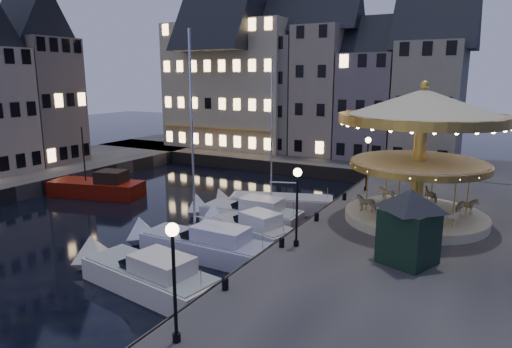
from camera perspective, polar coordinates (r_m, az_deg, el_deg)
The scene contains 29 objects.
ground at distance 27.47m, azimuth -9.98°, elevation -9.45°, with size 160.00×160.00×0.00m, color black.
quay_east at distance 27.57m, azimuth 22.59°, elevation -8.71°, with size 16.00×56.00×1.30m, color #474442.
quay_north at distance 54.39m, azimuth 1.73°, elevation 2.24°, with size 44.00×12.00×1.30m, color #474442.
quaywall_e at distance 29.30m, azimuth 6.79°, elevation -6.60°, with size 0.15×44.00×1.30m, color #47423A.
quaywall_n at distance 48.25m, azimuth 0.63°, elevation 0.96°, with size 48.00×0.15×1.30m, color #47423A.
quaywall_w at distance 41.59m, azimuth -28.08°, elevation -2.33°, with size 0.15×44.00×1.30m, color #47423A.
streetlamp_a at distance 15.28m, azimuth -10.25°, elevation -11.25°, with size 0.44×0.44×4.17m.
streetlamp_b at distance 23.46m, azimuth 5.16°, elevation -2.75°, with size 0.44×0.44×4.17m.
streetlamp_c at distance 35.99m, azimuth 13.76°, elevation 2.20°, with size 0.44×0.44×4.17m.
bollard_a at distance 19.55m, azimuth -3.88°, elevation -13.42°, with size 0.30×0.30×0.57m.
bollard_b at distance 23.99m, azimuth 3.24°, elevation -8.43°, with size 0.30×0.30×0.57m.
bollard_c at distance 28.35m, azimuth 7.59°, elevation -5.24°, with size 0.30×0.30×0.57m.
bollard_d at distance 33.36m, azimuth 10.99°, elevation -2.70°, with size 0.30×0.30×0.57m.
townhouse_na at distance 61.30m, azimuth -7.15°, elevation 9.98°, with size 5.50×8.00×12.80m.
townhouse_nb at distance 58.29m, azimuth -2.72°, elevation 10.44°, with size 6.16×8.00×13.80m.
townhouse_nc at distance 55.38m, azimuth 2.73°, elevation 10.86°, with size 6.82×8.00×14.80m.
townhouse_nd at distance 53.12m, azimuth 8.44°, elevation 11.23°, with size 5.50×8.00×15.80m.
townhouse_ne at distance 51.54m, azimuth 14.15°, elevation 9.30°, with size 6.16×8.00×12.80m.
townhouse_nf at distance 50.34m, azimuth 20.94°, elevation 9.39°, with size 6.82×8.00×13.80m.
townhouse_wc at distance 52.20m, azimuth -25.67°, elevation 9.29°, with size 8.80×5.50×14.20m.
hotel_corner at distance 58.24m, azimuth -2.69°, elevation 11.91°, with size 17.60×9.00×16.80m.
motorboat_b at distance 23.10m, azimuth -13.76°, elevation -12.20°, with size 8.61×3.64×2.15m.
motorboat_c at distance 26.31m, azimuth -6.90°, elevation -8.75°, with size 8.98×2.39×11.96m.
motorboat_d at distance 28.77m, azimuth -1.01°, elevation -6.89°, with size 6.86×3.98×2.15m.
motorboat_e at distance 31.75m, azimuth -1.29°, elevation -5.04°, with size 8.09×2.45×2.15m.
motorboat_f at distance 34.70m, azimuth 2.20°, elevation -3.74°, with size 8.65×4.81×11.62m.
red_fishing_boat at distance 40.95m, azimuth -19.09°, elevation -1.68°, with size 8.31×4.56×6.07m.
carousel at distance 28.72m, azimuth 20.00°, elevation 5.15°, with size 9.70×9.70×8.48m.
ticket_kiosk at distance 22.55m, azimuth 18.72°, elevation -4.70°, with size 3.51×3.51×4.11m.
Camera 1 is at (16.12, -19.84, 10.04)m, focal length 32.00 mm.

